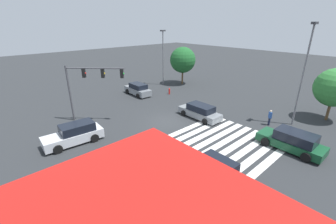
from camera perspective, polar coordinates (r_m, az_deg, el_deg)
ground_plane at (r=22.58m, az=0.00°, el=-2.47°), size 132.28×132.28×0.00m
crosswalk_markings at (r=18.97m, az=12.87°, el=-8.12°), size 9.50×8.20×0.01m
traffic_signal_mast at (r=22.83m, az=-19.53°, el=7.53°), size 4.06×4.06×5.57m
car_0 at (r=31.05m, az=-7.67°, el=5.71°), size 2.04×4.44×1.60m
car_1 at (r=19.99m, az=28.98°, el=-6.46°), size 2.17×4.86×1.57m
car_2 at (r=14.50m, az=12.90°, el=-15.06°), size 2.09×4.45×1.58m
car_3 at (r=23.45m, az=8.08°, el=0.11°), size 1.99×4.74×1.47m
car_4 at (r=20.00m, az=-22.67°, el=-5.22°), size 4.74×2.19×1.64m
pedestrian at (r=23.65m, az=24.46°, el=-1.15°), size 0.41×0.41×1.54m
street_light_pole_a at (r=23.65m, az=31.36°, el=9.46°), size 0.80×0.36×9.34m
street_light_pole_b at (r=35.18m, az=-1.27°, el=14.72°), size 0.80×0.36×8.23m
tree_corner_a at (r=27.18m, az=36.70°, el=4.98°), size 3.74×3.74×5.29m
tree_corner_b at (r=35.89m, az=3.78°, el=13.05°), size 3.97×3.97×5.80m
fire_hydrant at (r=31.14m, az=0.34°, el=5.33°), size 0.22×0.22×0.86m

